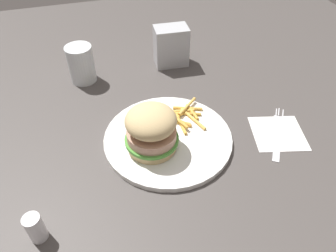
{
  "coord_description": "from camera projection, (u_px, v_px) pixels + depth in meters",
  "views": [
    {
      "loc": [
        0.16,
        0.48,
        0.49
      ],
      "look_at": [
        0.02,
        0.02,
        0.04
      ],
      "focal_mm": 34.06,
      "sensor_mm": 36.0,
      "label": 1
    }
  ],
  "objects": [
    {
      "name": "sandwich",
      "position": [
        151.0,
        129.0,
        0.62
      ],
      "size": [
        0.11,
        0.11,
        0.1
      ],
      "color": "tan",
      "rests_on": "plate"
    },
    {
      "name": "salt_shaker",
      "position": [
        35.0,
        228.0,
        0.5
      ],
      "size": [
        0.03,
        0.03,
        0.06
      ],
      "primitive_type": "cylinder",
      "color": "white",
      "rests_on": "ground_plane"
    },
    {
      "name": "fries_pile",
      "position": [
        184.0,
        116.0,
        0.72
      ],
      "size": [
        0.09,
        0.11,
        0.01
      ],
      "color": "#E5B251",
      "rests_on": "plate"
    },
    {
      "name": "plate",
      "position": [
        168.0,
        138.0,
        0.68
      ],
      "size": [
        0.27,
        0.27,
        0.01
      ],
      "primitive_type": "cylinder",
      "color": "white",
      "rests_on": "ground_plane"
    },
    {
      "name": "drink_glass",
      "position": [
        82.0,
        66.0,
        0.82
      ],
      "size": [
        0.07,
        0.07,
        0.1
      ],
      "color": "silver",
      "rests_on": "ground_plane"
    },
    {
      "name": "napkin",
      "position": [
        278.0,
        133.0,
        0.7
      ],
      "size": [
        0.13,
        0.13,
        0.0
      ],
      "primitive_type": "cube",
      "rotation": [
        0.0,
        0.0,
        -0.25
      ],
      "color": "white",
      "rests_on": "ground_plane"
    },
    {
      "name": "fork",
      "position": [
        278.0,
        132.0,
        0.7
      ],
      "size": [
        0.11,
        0.15,
        0.0
      ],
      "color": "silver",
      "rests_on": "napkin"
    },
    {
      "name": "ground_plane",
      "position": [
        175.0,
        134.0,
        0.7
      ],
      "size": [
        1.6,
        1.6,
        0.0
      ],
      "primitive_type": "plane",
      "color": "#47423F"
    },
    {
      "name": "napkin_dispenser",
      "position": [
        171.0,
        46.0,
        0.87
      ],
      "size": [
        0.09,
        0.07,
        0.11
      ],
      "primitive_type": "cube",
      "rotation": [
        0.0,
        0.0,
        3.08
      ],
      "color": "#B7BABF",
      "rests_on": "ground_plane"
    }
  ]
}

